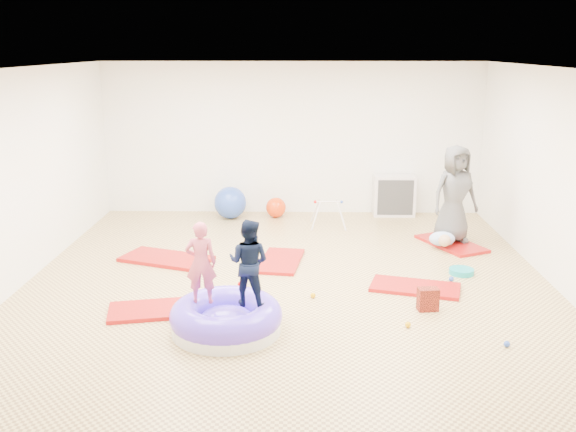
{
  "coord_description": "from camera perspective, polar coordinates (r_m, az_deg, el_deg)",
  "views": [
    {
      "loc": [
        0.18,
        -7.84,
        3.06
      ],
      "look_at": [
        0.0,
        0.3,
        0.9
      ],
      "focal_mm": 40.0,
      "sensor_mm": 36.0,
      "label": 1
    }
  ],
  "objects": [
    {
      "name": "gym_mat_mid_left",
      "position": [
        9.64,
        -10.76,
        -3.75
      ],
      "size": [
        1.44,
        1.06,
        0.05
      ],
      "primitive_type": "cube",
      "rotation": [
        0.0,
        0.0,
        -0.35
      ],
      "color": "#B60E10",
      "rests_on": "ground"
    },
    {
      "name": "infant_play_gym",
      "position": [
        11.13,
        3.6,
        0.55
      ],
      "size": [
        0.61,
        0.58,
        0.47
      ],
      "rotation": [
        0.0,
        0.0,
        0.36
      ],
      "color": "silver",
      "rests_on": "ground"
    },
    {
      "name": "child_navy",
      "position": [
        6.96,
        -3.51,
        -3.75
      ],
      "size": [
        0.56,
        0.49,
        0.97
      ],
      "primitive_type": "imported",
      "rotation": [
        0.0,
        0.0,
        2.83
      ],
      "color": "black",
      "rests_on": "inflatable_cushion"
    },
    {
      "name": "balance_disc",
      "position": [
        9.24,
        15.16,
        -4.77
      ],
      "size": [
        0.34,
        0.34,
        0.08
      ],
      "primitive_type": "cylinder",
      "color": "teal",
      "rests_on": "ground"
    },
    {
      "name": "cube_shelf",
      "position": [
        12.06,
        9.42,
        1.81
      ],
      "size": [
        0.76,
        0.37,
        0.76
      ],
      "color": "silver",
      "rests_on": "ground"
    },
    {
      "name": "exercise_ball_blue",
      "position": [
        11.75,
        -5.16,
        1.19
      ],
      "size": [
        0.59,
        0.59,
        0.59
      ],
      "primitive_type": "sphere",
      "color": "#2647AB",
      "rests_on": "ground"
    },
    {
      "name": "child_pink",
      "position": [
        7.06,
        -7.76,
        -3.74
      ],
      "size": [
        0.35,
        0.24,
        0.93
      ],
      "primitive_type": "imported",
      "rotation": [
        0.0,
        0.0,
        3.2
      ],
      "color": "#CC4D60",
      "rests_on": "inflatable_cushion"
    },
    {
      "name": "gym_mat_rear_right",
      "position": [
        10.51,
        14.31,
        -2.4
      ],
      "size": [
        1.04,
        1.31,
        0.05
      ],
      "primitive_type": "cube",
      "rotation": [
        0.0,
        0.0,
        2.02
      ],
      "color": "#B60E10",
      "rests_on": "ground"
    },
    {
      "name": "gym_mat_right",
      "position": [
        8.55,
        11.24,
        -6.23
      ],
      "size": [
        1.24,
        0.85,
        0.05
      ],
      "primitive_type": "cube",
      "rotation": [
        0.0,
        0.0,
        -0.27
      ],
      "color": "#B60E10",
      "rests_on": "ground"
    },
    {
      "name": "inflatable_cushion",
      "position": [
        7.19,
        -5.51,
        -9.07
      ],
      "size": [
        1.25,
        1.25,
        0.39
      ],
      "rotation": [
        0.0,
        0.0,
        0.11
      ],
      "color": "silver",
      "rests_on": "ground"
    },
    {
      "name": "infant",
      "position": [
        10.21,
        13.58,
        -2.01
      ],
      "size": [
        0.4,
        0.41,
        0.24
      ],
      "color": "#9AB5E3",
      "rests_on": "gym_mat_rear_right"
    },
    {
      "name": "room",
      "position": [
        8.01,
        -0.05,
        2.91
      ],
      "size": [
        7.01,
        8.01,
        2.81
      ],
      "color": "#D3B970",
      "rests_on": "ground"
    },
    {
      "name": "gym_mat_center_back",
      "position": [
        9.38,
        -0.66,
        -4.02
      ],
      "size": [
        0.71,
        1.18,
        0.05
      ],
      "primitive_type": "cube",
      "rotation": [
        0.0,
        0.0,
        1.43
      ],
      "color": "#B60E10",
      "rests_on": "ground"
    },
    {
      "name": "yellow_toy",
      "position": [
        7.0,
        -6.08,
        -11.01
      ],
      "size": [
        0.2,
        0.2,
        0.03
      ],
      "primitive_type": "cylinder",
      "color": "#D89900",
      "rests_on": "ground"
    },
    {
      "name": "exercise_ball_orange",
      "position": [
        11.8,
        -1.08,
        0.76
      ],
      "size": [
        0.37,
        0.37,
        0.37
      ],
      "primitive_type": "sphere",
      "color": "red",
      "rests_on": "ground"
    },
    {
      "name": "adult_caregiver",
      "position": [
        10.38,
        14.6,
        1.91
      ],
      "size": [
        0.87,
        0.7,
        1.54
      ],
      "primitive_type": "imported",
      "rotation": [
        0.0,
        0.0,
        0.32
      ],
      "color": "#494949",
      "rests_on": "gym_mat_rear_right"
    },
    {
      "name": "ball_pit_balls",
      "position": [
        7.74,
        5.09,
        -8.23
      ],
      "size": [
        3.04,
        2.01,
        0.07
      ],
      "color": "#D89900",
      "rests_on": "ground"
    },
    {
      "name": "backpack",
      "position": [
        7.89,
        12.33,
        -7.25
      ],
      "size": [
        0.26,
        0.17,
        0.28
      ],
      "primitive_type": "cube",
      "rotation": [
        0.0,
        0.0,
        0.12
      ],
      "color": "#B22815",
      "rests_on": "ground"
    },
    {
      "name": "gym_mat_front_left",
      "position": [
        7.86,
        -11.37,
        -8.15
      ],
      "size": [
        1.28,
        0.82,
        0.05
      ],
      "primitive_type": "cube",
      "rotation": [
        0.0,
        0.0,
        0.21
      ],
      "color": "#B60E10",
      "rests_on": "ground"
    }
  ]
}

